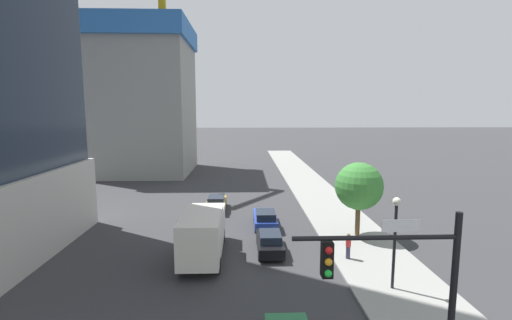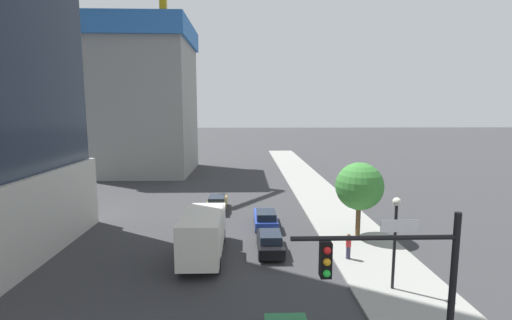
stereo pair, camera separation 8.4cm
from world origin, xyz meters
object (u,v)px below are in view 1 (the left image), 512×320
object	(u,v)px
car_black	(270,242)
car_blue	(265,218)
construction_building	(144,91)
street_tree	(359,186)
street_lamp	(395,228)
car_gold	(216,203)
box_truck	(203,231)
traffic_light_pole	(401,286)
pedestrian_red_shirt	(348,246)

from	to	relation	value
car_black	car_blue	size ratio (longest dim) A/B	0.92
construction_building	street_tree	bearing A→B (deg)	-51.89
street_lamp	car_gold	size ratio (longest dim) A/B	1.10
construction_building	car_black	distance (m)	39.35
construction_building	car_gold	xyz separation A→B (m)	(12.58, -22.77, -11.92)
car_gold	box_truck	world-z (taller)	box_truck
car_black	box_truck	bearing A→B (deg)	-169.36
construction_building	street_lamp	distance (m)	46.33
street_lamp	street_tree	xyz separation A→B (m)	(0.73, 8.44, 0.46)
traffic_light_pole	street_lamp	distance (m)	9.11
traffic_light_pole	car_black	xyz separation A→B (m)	(-2.82, 13.98, -3.87)
construction_building	car_gold	size ratio (longest dim) A/B	7.05
construction_building	car_blue	distance (m)	34.85
box_truck	construction_building	bearing A→B (deg)	110.17
construction_building	car_black	bearing A→B (deg)	-63.01
pedestrian_red_shirt	box_truck	bearing A→B (deg)	175.35
street_lamp	pedestrian_red_shirt	world-z (taller)	street_lamp
box_truck	pedestrian_red_shirt	distance (m)	9.47
construction_building	street_tree	size ratio (longest dim) A/B	5.72
car_gold	traffic_light_pole	bearing A→B (deg)	-73.58
street_tree	pedestrian_red_shirt	size ratio (longest dim) A/B	3.38
car_black	pedestrian_red_shirt	size ratio (longest dim) A/B	2.57
car_blue	construction_building	bearing A→B (deg)	121.31
street_lamp	street_tree	world-z (taller)	street_tree
street_tree	car_blue	world-z (taller)	street_tree
traffic_light_pole	street_tree	bearing A→B (deg)	76.14
car_gold	car_blue	bearing A→B (deg)	-49.59
car_blue	box_truck	world-z (taller)	box_truck
construction_building	box_truck	size ratio (longest dim) A/B	4.27
construction_building	car_gold	bearing A→B (deg)	-61.08
street_tree	construction_building	bearing A→B (deg)	128.11
box_truck	car_blue	bearing A→B (deg)	54.70
car_blue	box_truck	xyz separation A→B (m)	(-4.44, -6.27, 1.07)
street_lamp	pedestrian_red_shirt	distance (m)	4.89
street_tree	car_blue	bearing A→B (deg)	159.53
street_lamp	box_truck	bearing A→B (deg)	155.91
construction_building	pedestrian_red_shirt	size ratio (longest dim) A/B	19.33
construction_building	street_lamp	world-z (taller)	construction_building
car_blue	traffic_light_pole	bearing A→B (deg)	-81.74
car_gold	pedestrian_red_shirt	size ratio (longest dim) A/B	2.74
traffic_light_pole	box_truck	xyz separation A→B (m)	(-7.26, 13.14, -2.78)
pedestrian_red_shirt	car_black	bearing A→B (deg)	162.16
car_black	car_gold	distance (m)	11.53
construction_building	street_tree	distance (m)	39.82
street_lamp	car_gold	bearing A→B (deg)	123.29
traffic_light_pole	street_tree	xyz separation A→B (m)	(4.15, 16.81, -0.62)
street_lamp	car_black	bearing A→B (deg)	138.04
street_tree	car_blue	xyz separation A→B (m)	(-6.97, 2.60, -3.22)
traffic_light_pole	street_lamp	bearing A→B (deg)	67.82
street_lamp	car_blue	xyz separation A→B (m)	(-6.23, 11.04, -2.76)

